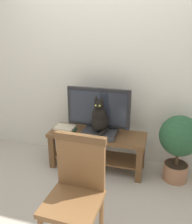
# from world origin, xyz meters

# --- Properties ---
(ground_plane) EXTENTS (12.00, 12.00, 0.00)m
(ground_plane) POSITION_xyz_m (0.00, 0.00, 0.00)
(ground_plane) COLOR #ADA393
(back_wall) EXTENTS (7.00, 0.12, 2.80)m
(back_wall) POSITION_xyz_m (0.00, 0.89, 1.40)
(back_wall) COLOR beige
(back_wall) RESTS_ON ground
(tv_stand) EXTENTS (1.20, 0.42, 0.48)m
(tv_stand) POSITION_xyz_m (0.01, 0.50, 0.34)
(tv_stand) COLOR brown
(tv_stand) RESTS_ON ground
(tv) EXTENTS (0.78, 0.20, 0.56)m
(tv) POSITION_xyz_m (0.01, 0.55, 0.78)
(tv) COLOR black
(tv) RESTS_ON tv_stand
(media_box) EXTENTS (0.40, 0.31, 0.07)m
(media_box) POSITION_xyz_m (0.06, 0.46, 0.52)
(media_box) COLOR #2D2D30
(media_box) RESTS_ON tv_stand
(cat) EXTENTS (0.20, 0.37, 0.45)m
(cat) POSITION_xyz_m (0.06, 0.44, 0.71)
(cat) COLOR black
(cat) RESTS_ON media_box
(wooden_chair) EXTENTS (0.43, 0.43, 0.97)m
(wooden_chair) POSITION_xyz_m (0.18, -0.66, 0.56)
(wooden_chair) COLOR brown
(wooden_chair) RESTS_ON ground
(book_stack) EXTENTS (0.25, 0.19, 0.07)m
(book_stack) POSITION_xyz_m (-0.38, 0.45, 0.52)
(book_stack) COLOR #38664C
(book_stack) RESTS_ON tv_stand
(potted_plant) EXTENTS (0.46, 0.46, 0.80)m
(potted_plant) POSITION_xyz_m (0.98, 0.51, 0.50)
(potted_plant) COLOR #9E6B4C
(potted_plant) RESTS_ON ground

